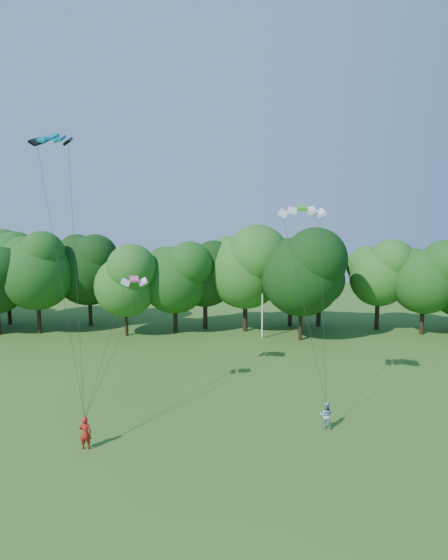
{
  "coord_description": "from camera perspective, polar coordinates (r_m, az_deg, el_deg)",
  "views": [
    {
      "loc": [
        1.01,
        -15.29,
        12.96
      ],
      "look_at": [
        0.08,
        13.0,
        9.24
      ],
      "focal_mm": 28.0,
      "sensor_mm": 36.0,
      "label": 1
    }
  ],
  "objects": [
    {
      "name": "utility_pole",
      "position": [
        49.09,
        5.03,
        -3.33
      ],
      "size": [
        1.46,
        0.18,
        7.3
      ],
      "rotation": [
        0.0,
        0.0,
        0.06
      ],
      "color": "silver",
      "rests_on": "ground"
    },
    {
      "name": "kite_teal",
      "position": [
        29.93,
        -21.53,
        17.03
      ],
      "size": [
        2.45,
        1.12,
        0.57
      ],
      "rotation": [
        0.0,
        0.0,
        -0.02
      ],
      "color": "#04758F",
      "rests_on": "ground"
    },
    {
      "name": "tree_back_center",
      "position": [
        48.28,
        10.14,
        2.38
      ],
      "size": [
        9.65,
        9.65,
        14.03
      ],
      "color": "#302012",
      "rests_on": "ground"
    },
    {
      "name": "kite_green",
      "position": [
        28.88,
        10.1,
        9.3
      ],
      "size": [
        3.08,
        1.63,
        0.5
      ],
      "rotation": [
        0.0,
        0.0,
        -0.1
      ],
      "color": "green",
      "rests_on": "ground"
    },
    {
      "name": "kite_flyer_left",
      "position": [
        27.75,
        -17.66,
        -18.5
      ],
      "size": [
        0.72,
        0.48,
        1.93
      ],
      "primitive_type": "imported",
      "rotation": [
        0.0,
        0.0,
        3.17
      ],
      "color": "#B21F16",
      "rests_on": "ground"
    },
    {
      "name": "kite_pink",
      "position": [
        30.75,
        -11.66,
        0.12
      ],
      "size": [
        1.93,
        1.28,
        0.36
      ],
      "rotation": [
        0.0,
        0.0,
        0.26
      ],
      "color": "#FA4599",
      "rests_on": "ground"
    },
    {
      "name": "kite_flyer_right",
      "position": [
        29.66,
        13.17,
        -16.8
      ],
      "size": [
        0.98,
        0.85,
        1.72
      ],
      "primitive_type": "imported",
      "rotation": [
        0.0,
        0.0,
        2.87
      ],
      "color": "#93B2CC",
      "rests_on": "ground"
    },
    {
      "name": "ground",
      "position": [
        20.07,
        -1.73,
        -32.75
      ],
      "size": [
        160.0,
        160.0,
        0.0
      ],
      "primitive_type": "plane",
      "color": "#335C19",
      "rests_on": "ground"
    },
    {
      "name": "tree_back_west",
      "position": [
        61.71,
        -26.6,
        2.61
      ],
      "size": [
        9.44,
        9.44,
        13.73
      ],
      "color": "black",
      "rests_on": "ground"
    }
  ]
}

